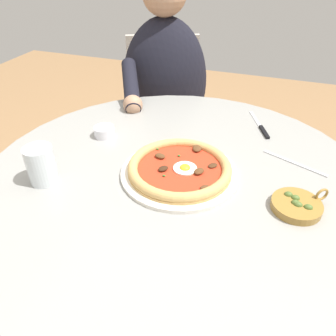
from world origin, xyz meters
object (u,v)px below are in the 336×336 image
(dining_table, at_px, (176,214))
(pizza_on_plate, at_px, (180,169))
(fork_utensil, at_px, (294,163))
(diner_person, at_px, (165,127))
(cafe_chair_diner, at_px, (164,111))
(steak_knife, at_px, (261,128))
(ramekin_capers, at_px, (104,131))
(olive_pan, at_px, (297,205))
(water_glass, at_px, (42,167))

(dining_table, height_order, pizza_on_plate, pizza_on_plate)
(fork_utensil, xyz_separation_m, diner_person, (-0.56, 0.49, -0.24))
(diner_person, relative_size, cafe_chair_diner, 1.33)
(steak_knife, distance_m, ramekin_capers, 0.50)
(steak_knife, height_order, cafe_chair_diner, cafe_chair_diner)
(diner_person, bearing_deg, cafe_chair_diner, 111.74)
(olive_pan, relative_size, fork_utensil, 0.71)
(pizza_on_plate, bearing_deg, cafe_chair_diner, 112.96)
(dining_table, distance_m, ramekin_capers, 0.34)
(ramekin_capers, distance_m, cafe_chair_diner, 0.70)
(pizza_on_plate, xyz_separation_m, diner_person, (-0.28, 0.64, -0.25))
(pizza_on_plate, relative_size, olive_pan, 2.48)
(olive_pan, distance_m, cafe_chair_diner, 1.04)
(steak_knife, bearing_deg, fork_utensil, -57.73)
(pizza_on_plate, xyz_separation_m, water_glass, (-0.31, -0.14, 0.03))
(dining_table, bearing_deg, pizza_on_plate, 17.17)
(dining_table, height_order, diner_person, diner_person)
(steak_knife, xyz_separation_m, ramekin_capers, (-0.45, -0.21, 0.01))
(pizza_on_plate, height_order, ramekin_capers, pizza_on_plate)
(pizza_on_plate, height_order, water_glass, water_glass)
(pizza_on_plate, bearing_deg, olive_pan, -7.74)
(steak_knife, bearing_deg, cafe_chair_diner, 137.97)
(dining_table, height_order, olive_pan, olive_pan)
(dining_table, bearing_deg, cafe_chair_diner, 112.42)
(dining_table, relative_size, fork_utensil, 5.97)
(water_glass, height_order, cafe_chair_diner, cafe_chair_diner)
(water_glass, relative_size, diner_person, 0.08)
(dining_table, bearing_deg, fork_utensil, 27.71)
(water_glass, distance_m, olive_pan, 0.62)
(dining_table, bearing_deg, olive_pan, -7.11)
(ramekin_capers, height_order, fork_utensil, ramekin_capers)
(diner_person, bearing_deg, ramekin_capers, -90.53)
(dining_table, distance_m, cafe_chair_diner, 0.84)
(olive_pan, bearing_deg, cafe_chair_diner, 127.34)
(fork_utensil, height_order, cafe_chair_diner, cafe_chair_diner)
(pizza_on_plate, xyz_separation_m, ramekin_capers, (-0.28, 0.11, 0.00))
(steak_knife, bearing_deg, olive_pan, -71.82)
(diner_person, xyz_separation_m, cafe_chair_diner, (-0.05, 0.13, 0.02))
(pizza_on_plate, distance_m, diner_person, 0.74)
(olive_pan, relative_size, diner_person, 0.10)
(olive_pan, distance_m, fork_utensil, 0.19)
(pizza_on_plate, bearing_deg, water_glass, -155.57)
(fork_utensil, bearing_deg, water_glass, -153.87)
(pizza_on_plate, distance_m, water_glass, 0.35)
(fork_utensil, distance_m, diner_person, 0.78)
(ramekin_capers, xyz_separation_m, cafe_chair_diner, (-0.05, 0.66, -0.24))
(cafe_chair_diner, bearing_deg, olive_pan, -52.66)
(water_glass, distance_m, ramekin_capers, 0.26)
(olive_pan, bearing_deg, ramekin_capers, 165.27)
(dining_table, distance_m, steak_knife, 0.40)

